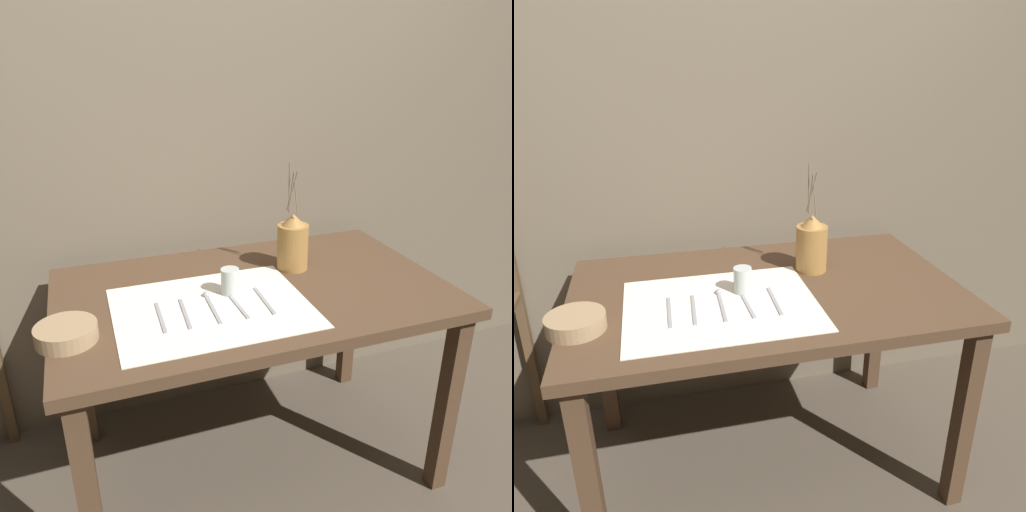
# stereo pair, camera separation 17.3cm
# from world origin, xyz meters

# --- Properties ---
(ground_plane) EXTENTS (12.00, 12.00, 0.00)m
(ground_plane) POSITION_xyz_m (0.00, 0.00, 0.00)
(ground_plane) COLOR brown
(stone_wall_back) EXTENTS (7.00, 0.06, 2.40)m
(stone_wall_back) POSITION_xyz_m (0.00, 0.53, 1.20)
(stone_wall_back) COLOR #6B5E4C
(stone_wall_back) RESTS_ON ground_plane
(wooden_table) EXTENTS (1.37, 0.84, 0.79)m
(wooden_table) POSITION_xyz_m (0.00, 0.00, 0.69)
(wooden_table) COLOR #4C3523
(wooden_table) RESTS_ON ground_plane
(linen_cloth) EXTENTS (0.63, 0.50, 0.00)m
(linen_cloth) POSITION_xyz_m (-0.18, -0.10, 0.79)
(linen_cloth) COLOR silver
(linen_cloth) RESTS_ON wooden_table
(pitcher_with_flowers) EXTENTS (0.12, 0.12, 0.41)m
(pitcher_with_flowers) POSITION_xyz_m (0.20, 0.11, 0.89)
(pitcher_with_flowers) COLOR olive
(pitcher_with_flowers) RESTS_ON wooden_table
(wooden_bowl) EXTENTS (0.18, 0.18, 0.05)m
(wooden_bowl) POSITION_xyz_m (-0.62, -0.15, 0.82)
(wooden_bowl) COLOR #9E7F5B
(wooden_bowl) RESTS_ON wooden_table
(glass_tumbler_near) EXTENTS (0.06, 0.06, 0.09)m
(glass_tumbler_near) POSITION_xyz_m (-0.09, -0.02, 0.84)
(glass_tumbler_near) COLOR #B7C1BC
(glass_tumbler_near) RESTS_ON wooden_table
(fork_outer) EXTENTS (0.02, 0.20, 0.00)m
(fork_outer) POSITION_xyz_m (-0.35, -0.11, 0.80)
(fork_outer) COLOR #939399
(fork_outer) RESTS_ON wooden_table
(knife_center) EXTENTS (0.02, 0.20, 0.00)m
(knife_center) POSITION_xyz_m (-0.27, -0.11, 0.80)
(knife_center) COLOR #939399
(knife_center) RESTS_ON wooden_table
(spoon_inner) EXTENTS (0.02, 0.21, 0.02)m
(spoon_inner) POSITION_xyz_m (-0.18, -0.05, 0.80)
(spoon_inner) COLOR #939399
(spoon_inner) RESTS_ON wooden_table
(spoon_outer) EXTENTS (0.03, 0.21, 0.02)m
(spoon_outer) POSITION_xyz_m (-0.10, -0.05, 0.80)
(spoon_outer) COLOR #939399
(spoon_outer) RESTS_ON wooden_table
(fork_inner) EXTENTS (0.02, 0.20, 0.00)m
(fork_inner) POSITION_xyz_m (0.00, -0.11, 0.80)
(fork_inner) COLOR #939399
(fork_inner) RESTS_ON wooden_table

